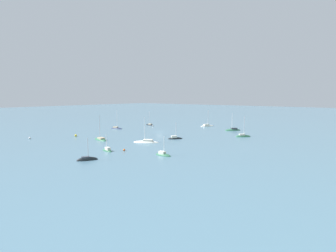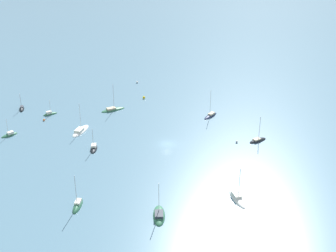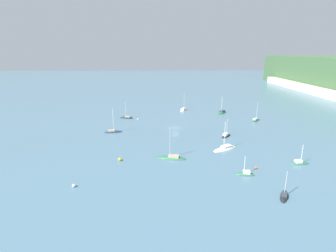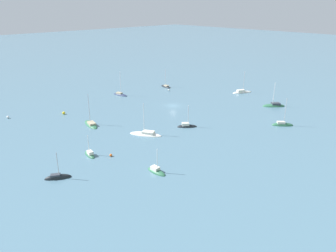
% 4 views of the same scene
% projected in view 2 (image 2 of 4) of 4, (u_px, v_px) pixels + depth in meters
% --- Properties ---
extents(ground_plane, '(600.00, 600.00, 0.00)m').
position_uv_depth(ground_plane, '(167.00, 144.00, 129.23)').
color(ground_plane, slate).
extents(sailboat_0, '(8.08, 5.40, 8.83)m').
position_uv_depth(sailboat_0, '(237.00, 199.00, 104.88)').
color(sailboat_0, white).
rests_on(sailboat_0, ground_plane).
extents(sailboat_1, '(4.10, 8.32, 9.36)m').
position_uv_depth(sailboat_1, '(113.00, 110.00, 150.69)').
color(sailboat_1, '#2D6647').
rests_on(sailboat_1, ground_plane).
extents(sailboat_2, '(5.16, 3.79, 6.34)m').
position_uv_depth(sailboat_2, '(22.00, 109.00, 151.39)').
color(sailboat_2, black).
rests_on(sailboat_2, ground_plane).
extents(sailboat_3, '(7.31, 6.76, 8.66)m').
position_uv_depth(sailboat_3, '(159.00, 216.00, 99.14)').
color(sailboat_3, '#2D6647').
rests_on(sailboat_3, ground_plane).
extents(sailboat_4, '(5.33, 4.92, 6.80)m').
position_uv_depth(sailboat_4, '(94.00, 149.00, 126.54)').
color(sailboat_4, black).
rests_on(sailboat_4, ground_plane).
extents(sailboat_5, '(2.21, 4.72, 5.34)m').
position_uv_depth(sailboat_5, '(50.00, 114.00, 147.54)').
color(sailboat_5, '#2D6647').
rests_on(sailboat_5, ground_plane).
extents(sailboat_6, '(5.22, 5.48, 8.78)m').
position_uv_depth(sailboat_6, '(78.00, 206.00, 102.41)').
color(sailboat_6, '#2D6647').
rests_on(sailboat_6, ground_plane).
extents(sailboat_7, '(6.67, 8.79, 9.16)m').
position_uv_depth(sailboat_7, '(81.00, 131.00, 136.51)').
color(sailboat_7, white).
rests_on(sailboat_7, ground_plane).
extents(sailboat_8, '(2.82, 5.98, 8.12)m').
position_uv_depth(sailboat_8, '(258.00, 141.00, 130.87)').
color(sailboat_8, black).
rests_on(sailboat_8, ground_plane).
extents(sailboat_9, '(1.81, 4.91, 5.82)m').
position_uv_depth(sailboat_9, '(10.00, 135.00, 134.02)').
color(sailboat_9, '#2D6647').
rests_on(sailboat_9, ground_plane).
extents(sailboat_10, '(3.01, 6.74, 9.43)m').
position_uv_depth(sailboat_10, '(210.00, 116.00, 146.29)').
color(sailboat_10, '#232D4C').
rests_on(sailboat_10, ground_plane).
extents(mooring_buoy_0, '(0.63, 0.63, 0.63)m').
position_uv_depth(mooring_buoy_0, '(237.00, 142.00, 129.88)').
color(mooring_buoy_0, white).
rests_on(mooring_buoy_0, ground_plane).
extents(mooring_buoy_1, '(0.75, 0.75, 0.75)m').
position_uv_depth(mooring_buoy_1, '(137.00, 82.00, 173.70)').
color(mooring_buoy_1, white).
rests_on(mooring_buoy_1, ground_plane).
extents(mooring_buoy_2, '(0.87, 0.87, 0.87)m').
position_uv_depth(mooring_buoy_2, '(144.00, 97.00, 159.66)').
color(mooring_buoy_2, yellow).
rests_on(mooring_buoy_2, ground_plane).
extents(mooring_buoy_3, '(0.62, 0.62, 0.62)m').
position_uv_depth(mooring_buoy_3, '(44.00, 120.00, 143.12)').
color(mooring_buoy_3, orange).
rests_on(mooring_buoy_3, ground_plane).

